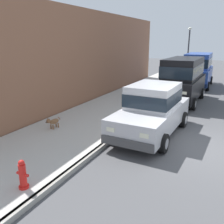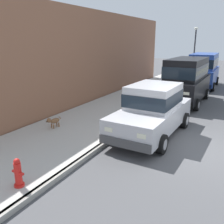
{
  "view_description": "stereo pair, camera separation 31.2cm",
  "coord_description": "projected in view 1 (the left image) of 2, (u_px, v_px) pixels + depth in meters",
  "views": [
    {
      "loc": [
        0.48,
        -8.22,
        3.5
      ],
      "look_at": [
        -3.55,
        -0.1,
        0.85
      ],
      "focal_mm": 39.62,
      "sensor_mm": 36.0,
      "label": 1
    },
    {
      "loc": [
        0.76,
        -8.08,
        3.5
      ],
      "look_at": [
        -3.55,
        -0.1,
        0.85
      ],
      "focal_mm": 39.62,
      "sensor_mm": 36.0,
      "label": 2
    }
  ],
  "objects": [
    {
      "name": "ground_plane",
      "position": [
        208.0,
        149.0,
        8.26
      ],
      "size": [
        80.0,
        80.0,
        0.0
      ],
      "primitive_type": "plane",
      "color": "#4C4C4F"
    },
    {
      "name": "curb",
      "position": [
        121.0,
        132.0,
        9.6
      ],
      "size": [
        0.16,
        64.0,
        0.14
      ],
      "primitive_type": "cube",
      "color": "gray",
      "rests_on": "ground"
    },
    {
      "name": "sidewalk",
      "position": [
        82.0,
        125.0,
        10.37
      ],
      "size": [
        3.6,
        64.0,
        0.14
      ],
      "primitive_type": "cube",
      "color": "#B7B5AD",
      "rests_on": "ground"
    },
    {
      "name": "car_silver_sedan",
      "position": [
        152.0,
        109.0,
        9.33
      ],
      "size": [
        2.14,
        4.66,
        1.92
      ],
      "color": "#BCBCC1",
      "rests_on": "ground"
    },
    {
      "name": "car_black_van",
      "position": [
        183.0,
        78.0,
        14.12
      ],
      "size": [
        2.19,
        4.93,
        2.52
      ],
      "color": "black",
      "rests_on": "ground"
    },
    {
      "name": "car_blue_van",
      "position": [
        198.0,
        68.0,
        18.97
      ],
      "size": [
        2.22,
        4.95,
        2.52
      ],
      "color": "#28479E",
      "rests_on": "ground"
    },
    {
      "name": "dog_brown",
      "position": [
        53.0,
        122.0,
        9.66
      ],
      "size": [
        0.26,
        0.75,
        0.49
      ],
      "color": "brown",
      "rests_on": "sidewalk"
    },
    {
      "name": "fire_hydrant",
      "position": [
        23.0,
        175.0,
        5.75
      ],
      "size": [
        0.34,
        0.24,
        0.72
      ],
      "color": "red",
      "rests_on": "sidewalk"
    },
    {
      "name": "street_lamp",
      "position": [
        189.0,
        47.0,
        22.2
      ],
      "size": [
        0.36,
        0.36,
        4.42
      ],
      "color": "#2D2D33",
      "rests_on": "sidewalk"
    },
    {
      "name": "building_facade",
      "position": [
        90.0,
        57.0,
        14.2
      ],
      "size": [
        0.5,
        20.0,
        5.09
      ],
      "primitive_type": "cube",
      "color": "#8C5B42",
      "rests_on": "ground"
    }
  ]
}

